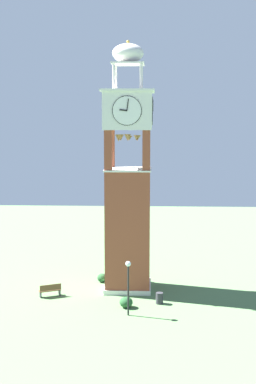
{
  "coord_description": "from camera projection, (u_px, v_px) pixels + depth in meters",
  "views": [
    {
      "loc": [
        40.3,
        1.73,
        12.96
      ],
      "look_at": [
        0.0,
        0.0,
        7.54
      ],
      "focal_mm": 50.36,
      "sensor_mm": 36.0,
      "label": 1
    }
  ],
  "objects": [
    {
      "name": "ground",
      "position": [
        128.0,
        288.0,
        41.7
      ],
      "size": [
        80.0,
        80.0,
        0.0
      ],
      "primitive_type": "plane",
      "color": "#517547"
    },
    {
      "name": "clock_tower",
      "position": [
        128.0,
        191.0,
        40.69
      ],
      "size": [
        3.93,
        3.93,
        18.73
      ],
      "color": "brown",
      "rests_on": "ground"
    },
    {
      "name": "park_bench",
      "position": [
        50.0,
        290.0,
        39.7
      ],
      "size": [
        1.07,
        1.64,
        0.95
      ],
      "color": "brown",
      "rests_on": "ground"
    },
    {
      "name": "lamp_post",
      "position": [
        128.0,
        278.0,
        35.61
      ],
      "size": [
        0.36,
        0.36,
        3.71
      ],
      "color": "black",
      "rests_on": "ground"
    },
    {
      "name": "trash_bin",
      "position": [
        159.0,
        298.0,
        38.17
      ],
      "size": [
        0.52,
        0.52,
        0.8
      ],
      "primitive_type": "cylinder",
      "color": "#2D2D33",
      "rests_on": "ground"
    },
    {
      "name": "shrub_near_entry",
      "position": [
        102.0,
        278.0,
        43.28
      ],
      "size": [
        0.78,
        0.78,
        0.68
      ],
      "primitive_type": "ellipsoid",
      "color": "#234C28",
      "rests_on": "ground"
    },
    {
      "name": "shrub_left_of_tower",
      "position": [
        126.0,
        302.0,
        37.38
      ],
      "size": [
        0.92,
        0.92,
        0.76
      ],
      "primitive_type": "ellipsoid",
      "color": "#234C28",
      "rests_on": "ground"
    }
  ]
}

